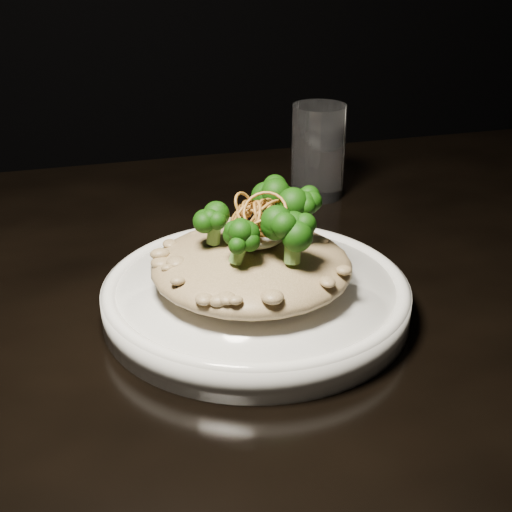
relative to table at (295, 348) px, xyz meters
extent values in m
cube|color=black|center=(0.00, 0.00, 0.06)|extent=(1.10, 0.80, 0.04)
cylinder|color=black|center=(0.48, 0.33, -0.31)|extent=(0.05, 0.05, 0.71)
cylinder|color=white|center=(-0.06, -0.05, 0.10)|extent=(0.27, 0.27, 0.03)
ellipsoid|color=brown|center=(-0.06, -0.06, 0.13)|extent=(0.17, 0.17, 0.04)
ellipsoid|color=white|center=(-0.06, -0.05, 0.16)|extent=(0.05, 0.05, 0.01)
cylinder|color=white|center=(0.09, 0.20, 0.14)|extent=(0.08, 0.08, 0.11)
camera|label=1|loc=(-0.20, -0.58, 0.40)|focal=50.00mm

